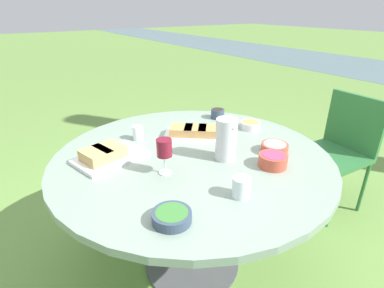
{
  "coord_description": "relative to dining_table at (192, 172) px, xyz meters",
  "views": [
    {
      "loc": [
        1.16,
        -0.79,
        1.48
      ],
      "look_at": [
        0.0,
        0.0,
        0.83
      ],
      "focal_mm": 28.0,
      "sensor_mm": 36.0,
      "label": 1
    }
  ],
  "objects": [
    {
      "name": "ground_plane",
      "position": [
        0.0,
        0.0,
        -0.66
      ],
      "size": [
        40.0,
        40.0,
        0.0
      ],
      "primitive_type": "plane",
      "color": "#668E42"
    },
    {
      "name": "dining_table",
      "position": [
        0.0,
        0.0,
        0.0
      ],
      "size": [
        1.45,
        1.45,
        0.77
      ],
      "color": "#4C4C51",
      "rests_on": "ground_plane"
    },
    {
      "name": "chair_near_right",
      "position": [
        0.09,
        1.29,
        -0.14
      ],
      "size": [
        0.47,
        0.45,
        0.89
      ],
      "color": "#2D6B38",
      "rests_on": "ground_plane"
    },
    {
      "name": "water_pitcher",
      "position": [
        0.13,
        0.11,
        0.21
      ],
      "size": [
        0.11,
        0.11,
        0.21
      ],
      "color": "silver",
      "rests_on": "dining_table"
    },
    {
      "name": "wine_glass",
      "position": [
        0.09,
        -0.21,
        0.23
      ],
      "size": [
        0.07,
        0.07,
        0.17
      ],
      "color": "silver",
      "rests_on": "dining_table"
    },
    {
      "name": "platter_bread_main",
      "position": [
        -0.17,
        0.14,
        0.14
      ],
      "size": [
        0.38,
        0.4,
        0.07
      ],
      "color": "white",
      "rests_on": "dining_table"
    },
    {
      "name": "platter_charcuterie",
      "position": [
        -0.18,
        -0.39,
        0.14
      ],
      "size": [
        0.29,
        0.38,
        0.08
      ],
      "color": "white",
      "rests_on": "dining_table"
    },
    {
      "name": "bowl_fries",
      "position": [
        -0.09,
        0.51,
        0.13
      ],
      "size": [
        0.13,
        0.13,
        0.05
      ],
      "color": "silver",
      "rests_on": "dining_table"
    },
    {
      "name": "bowl_salad",
      "position": [
        0.4,
        -0.36,
        0.13
      ],
      "size": [
        0.15,
        0.15,
        0.04
      ],
      "color": "#334256",
      "rests_on": "dining_table"
    },
    {
      "name": "bowl_olives",
      "position": [
        -0.36,
        0.46,
        0.14
      ],
      "size": [
        0.09,
        0.09,
        0.07
      ],
      "color": "#334256",
      "rests_on": "dining_table"
    },
    {
      "name": "bowl_dip_red",
      "position": [
        0.33,
        0.25,
        0.14
      ],
      "size": [
        0.14,
        0.14,
        0.06
      ],
      "color": "#B74733",
      "rests_on": "dining_table"
    },
    {
      "name": "bowl_dip_cream",
      "position": [
        0.22,
        0.38,
        0.13
      ],
      "size": [
        0.14,
        0.14,
        0.05
      ],
      "color": "#B74733",
      "rests_on": "dining_table"
    },
    {
      "name": "cup_water_near",
      "position": [
        0.43,
        -0.05,
        0.15
      ],
      "size": [
        0.08,
        0.08,
        0.09
      ],
      "color": "silver",
      "rests_on": "dining_table"
    },
    {
      "name": "cup_water_far",
      "position": [
        -0.34,
        -0.15,
        0.15
      ],
      "size": [
        0.06,
        0.06,
        0.08
      ],
      "color": "silver",
      "rests_on": "dining_table"
    }
  ]
}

